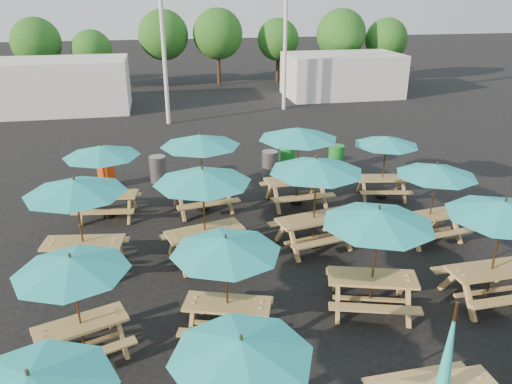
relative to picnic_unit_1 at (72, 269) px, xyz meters
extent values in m
plane|color=black|center=(4.16, 3.07, -1.82)|extent=(120.00, 120.00, 0.00)
cone|color=#23ABAF|center=(-0.07, -2.90, 0.15)|extent=(2.30, 2.30, 0.30)
cube|color=tan|center=(0.00, 0.00, -1.15)|extent=(1.75, 1.14, 0.05)
cube|color=tan|center=(0.20, -0.56, -1.41)|extent=(1.61, 0.75, 0.04)
cube|color=tan|center=(-0.20, 0.56, -1.41)|extent=(1.61, 0.75, 0.04)
cylinder|color=black|center=(0.00, 0.00, -1.77)|extent=(0.33, 0.33, 0.09)
cylinder|color=brown|center=(0.00, 0.00, -0.78)|extent=(0.04, 0.04, 2.08)
cone|color=#23ABAF|center=(0.00, 0.00, 0.10)|extent=(2.59, 2.59, 0.29)
cube|color=tan|center=(-0.30, 3.09, -1.05)|extent=(1.94, 0.98, 0.06)
cube|color=tan|center=(-0.40, 2.42, -1.35)|extent=(1.87, 0.52, 0.04)
cube|color=tan|center=(-0.20, 3.76, -1.35)|extent=(1.87, 0.52, 0.04)
cylinder|color=black|center=(-0.30, 3.09, -1.77)|extent=(0.37, 0.37, 0.10)
cylinder|color=brown|center=(-0.30, 3.09, -0.63)|extent=(0.05, 0.05, 2.37)
cone|color=#23ABAF|center=(-0.30, 3.09, 0.37)|extent=(2.62, 2.62, 0.33)
cube|color=tan|center=(0.01, 6.16, -1.10)|extent=(1.83, 0.93, 0.06)
cube|color=tan|center=(-0.08, 5.52, -1.38)|extent=(1.76, 0.50, 0.04)
cube|color=tan|center=(0.10, 6.79, -1.38)|extent=(1.76, 0.50, 0.04)
cylinder|color=black|center=(0.01, 6.16, -1.77)|extent=(0.35, 0.35, 0.10)
cylinder|color=brown|center=(0.01, 6.16, -0.70)|extent=(0.04, 0.04, 2.23)
cone|color=#23ABAF|center=(0.01, 6.16, 0.24)|extent=(2.47, 2.47, 0.31)
cone|color=#23ABAF|center=(2.52, -2.68, 0.08)|extent=(2.51, 2.51, 0.29)
cube|color=tan|center=(2.70, 0.07, -1.13)|extent=(1.79, 1.14, 0.06)
cube|color=tan|center=(2.51, -0.51, -1.40)|extent=(1.66, 0.75, 0.04)
cube|color=tan|center=(2.89, 0.66, -1.40)|extent=(1.66, 0.75, 0.04)
cylinder|color=black|center=(2.70, 0.07, -1.77)|extent=(0.33, 0.33, 0.09)
cylinder|color=brown|center=(2.70, 0.07, -0.75)|extent=(0.04, 0.04, 2.13)
cone|color=#23ABAF|center=(2.70, 0.07, 0.15)|extent=(2.63, 2.63, 0.30)
cube|color=tan|center=(2.58, 3.10, -1.04)|extent=(2.01, 1.18, 0.06)
cube|color=tan|center=(2.75, 2.43, -1.34)|extent=(1.89, 0.72, 0.04)
cube|color=tan|center=(2.41, 3.77, -1.34)|extent=(1.89, 0.72, 0.04)
cylinder|color=black|center=(2.58, 3.10, -1.76)|extent=(0.38, 0.38, 0.10)
cylinder|color=brown|center=(2.58, 3.10, -0.61)|extent=(0.05, 0.05, 2.41)
cone|color=#23ABAF|center=(2.58, 3.10, 0.41)|extent=(2.86, 2.86, 0.34)
cube|color=tan|center=(2.81, 6.11, -1.04)|extent=(1.99, 1.04, 0.06)
cube|color=tan|center=(2.93, 5.43, -1.34)|extent=(1.91, 0.58, 0.04)
cube|color=tan|center=(2.70, 6.79, -1.34)|extent=(1.91, 0.58, 0.04)
cylinder|color=black|center=(2.81, 6.11, -1.76)|extent=(0.38, 0.38, 0.11)
cylinder|color=brown|center=(2.81, 6.11, -0.61)|extent=(0.05, 0.05, 2.42)
cone|color=#23ABAF|center=(2.81, 6.11, 0.41)|extent=(2.71, 2.71, 0.34)
cube|color=tan|center=(5.49, -2.18, -1.36)|extent=(1.83, 0.30, 0.04)
cylinder|color=brown|center=(5.50, -2.85, -0.65)|extent=(0.04, 0.04, 2.33)
cone|color=#23ABAF|center=(5.50, -2.85, -0.25)|extent=(0.22, 0.22, 1.52)
cube|color=tan|center=(5.78, 0.31, -1.07)|extent=(1.95, 1.20, 0.06)
cube|color=tan|center=(5.59, -0.33, -1.36)|extent=(1.82, 0.77, 0.04)
cube|color=tan|center=(5.97, 0.96, -1.36)|extent=(1.82, 0.77, 0.04)
cylinder|color=black|center=(5.78, 0.31, -1.77)|extent=(0.37, 0.37, 0.10)
cylinder|color=brown|center=(5.78, 0.31, -0.65)|extent=(0.04, 0.04, 2.33)
cone|color=#23ABAF|center=(5.78, 0.31, 0.33)|extent=(2.83, 2.83, 0.32)
cube|color=tan|center=(5.43, 3.23, -1.03)|extent=(2.03, 1.12, 0.06)
cube|color=tan|center=(5.57, 2.54, -1.34)|extent=(1.93, 0.65, 0.04)
cube|color=tan|center=(5.29, 3.92, -1.34)|extent=(1.93, 0.65, 0.04)
cylinder|color=black|center=(5.43, 3.23, -1.76)|extent=(0.38, 0.38, 0.11)
cylinder|color=brown|center=(5.43, 3.23, -0.59)|extent=(0.05, 0.05, 2.45)
cone|color=#23ABAF|center=(5.43, 3.23, 0.44)|extent=(2.82, 2.82, 0.34)
cube|color=tan|center=(5.75, 6.02, -1.01)|extent=(2.00, 0.89, 0.07)
cube|color=tan|center=(5.80, 5.31, -1.33)|extent=(1.97, 0.40, 0.04)
cube|color=tan|center=(5.70, 6.74, -1.33)|extent=(1.97, 0.40, 0.04)
cylinder|color=black|center=(5.75, 6.02, -1.76)|extent=(0.39, 0.39, 0.11)
cylinder|color=brown|center=(5.75, 6.02, -0.57)|extent=(0.05, 0.05, 2.49)
cone|color=#23ABAF|center=(5.75, 6.02, 0.48)|extent=(2.59, 2.59, 0.35)
cube|color=tan|center=(8.39, 0.09, -1.05)|extent=(1.88, 0.78, 0.06)
cube|color=tan|center=(8.42, -0.59, -1.35)|extent=(1.86, 0.32, 0.04)
cube|color=tan|center=(8.37, 0.77, -1.35)|extent=(1.86, 0.32, 0.04)
cylinder|color=black|center=(8.39, 0.09, -1.77)|extent=(0.37, 0.37, 0.10)
cylinder|color=brown|center=(8.39, 0.09, -0.63)|extent=(0.05, 0.05, 2.37)
cone|color=#23ABAF|center=(8.39, 0.09, 0.37)|extent=(2.38, 2.38, 0.33)
cube|color=tan|center=(8.62, 3.02, -1.13)|extent=(1.75, 0.87, 0.06)
cube|color=tan|center=(8.70, 2.41, -1.40)|extent=(1.70, 0.45, 0.04)
cube|color=tan|center=(8.53, 3.63, -1.40)|extent=(1.70, 0.45, 0.04)
cylinder|color=black|center=(8.62, 3.02, -1.77)|extent=(0.34, 0.34, 0.09)
cylinder|color=brown|center=(8.62, 3.02, -0.74)|extent=(0.04, 0.04, 2.15)
cone|color=#23ABAF|center=(8.62, 3.02, 0.16)|extent=(2.35, 2.35, 0.30)
cube|color=tan|center=(8.60, 5.96, -1.15)|extent=(1.72, 0.90, 0.05)
cube|color=tan|center=(8.49, 5.38, -1.41)|extent=(1.65, 0.50, 0.04)
cube|color=tan|center=(8.70, 6.55, -1.41)|extent=(1.65, 0.50, 0.04)
cylinder|color=black|center=(8.60, 5.96, -1.77)|extent=(0.33, 0.33, 0.09)
cylinder|color=brown|center=(8.60, 5.96, -0.77)|extent=(0.04, 0.04, 2.08)
cone|color=#23ABAF|center=(8.60, 5.96, 0.10)|extent=(2.35, 2.35, 0.29)
cylinder|color=#DF410D|center=(-0.21, 8.68, -1.35)|extent=(0.58, 0.58, 0.92)
cylinder|color=gray|center=(1.52, 8.86, -1.35)|extent=(0.58, 0.58, 0.92)
cylinder|color=gray|center=(5.49, 8.65, -1.35)|extent=(0.58, 0.58, 0.92)
cylinder|color=#188427|center=(6.26, 9.12, -1.35)|extent=(0.58, 0.58, 0.92)
cylinder|color=#188427|center=(8.08, 8.87, -1.35)|extent=(0.58, 0.58, 0.92)
cube|color=silver|center=(-3.84, 21.07, -0.42)|extent=(8.00, 4.00, 2.80)
cube|color=silver|center=(13.16, 22.07, -0.52)|extent=(7.00, 4.00, 2.60)
cylinder|color=#382314|center=(-5.58, 26.97, -0.75)|extent=(0.24, 0.24, 2.14)
sphere|color=#1E5919|center=(-5.58, 26.97, 1.34)|extent=(3.11, 3.11, 3.11)
cylinder|color=#382314|center=(-2.22, 26.72, -0.93)|extent=(0.24, 0.24, 1.78)
sphere|color=#1E5919|center=(-2.22, 26.72, 0.82)|extent=(2.59, 2.59, 2.59)
cylinder|color=#382314|center=(2.41, 27.79, -0.66)|extent=(0.24, 0.24, 2.31)
sphere|color=#1E5919|center=(2.41, 27.79, 1.60)|extent=(3.36, 3.36, 3.36)
cylinder|color=#382314|center=(6.06, 27.33, -0.64)|extent=(0.24, 0.24, 2.35)
sphere|color=#1E5919|center=(6.06, 27.33, 1.65)|extent=(3.41, 3.41, 3.41)
cylinder|color=#382314|center=(10.39, 27.75, -0.81)|extent=(0.24, 0.24, 2.02)
sphere|color=#1E5919|center=(10.39, 27.75, 1.16)|extent=(2.94, 2.94, 2.94)
cylinder|color=#382314|center=(14.40, 25.97, -0.65)|extent=(0.24, 0.24, 2.32)
sphere|color=#1E5919|center=(14.40, 25.97, 1.62)|extent=(3.38, 3.38, 3.38)
cylinder|color=#382314|center=(17.79, 25.99, -0.80)|extent=(0.24, 0.24, 2.03)
sphere|color=#1E5919|center=(17.79, 25.99, 1.18)|extent=(2.95, 2.95, 2.95)
camera|label=1|loc=(1.66, -7.95, 4.50)|focal=35.00mm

